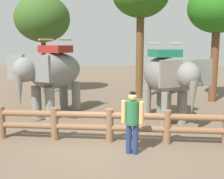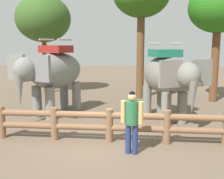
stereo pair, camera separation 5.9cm
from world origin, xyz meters
TOP-DOWN VIEW (x-y plane):
  - ground_plane at (0.00, 0.00)m, footprint 60.00×60.00m
  - log_fence at (0.00, 0.12)m, footprint 7.28×0.59m
  - elephant_near_left at (-2.60, 3.31)m, footprint 2.95×3.82m
  - elephant_center at (2.12, 2.67)m, footprint 2.60×3.67m
  - tourist_woman_in_black at (0.68, -0.79)m, footprint 0.61×0.41m
  - tree_far_left at (5.13, 6.49)m, footprint 3.00×3.00m
  - tree_far_right at (-4.48, 8.46)m, footprint 3.28×3.28m

SIDE VIEW (x-z plane):
  - ground_plane at x=0.00m, z-range 0.00..0.00m
  - log_fence at x=0.00m, z-range 0.08..1.13m
  - tourist_woman_in_black at x=0.68m, z-range 0.14..1.91m
  - elephant_center at x=2.12m, z-range 0.19..3.27m
  - elephant_near_left at x=-2.60m, z-range 0.20..3.45m
  - tree_far_right at x=-4.48m, z-range 1.53..7.44m
  - tree_far_left at x=5.13m, z-range 1.71..7.83m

